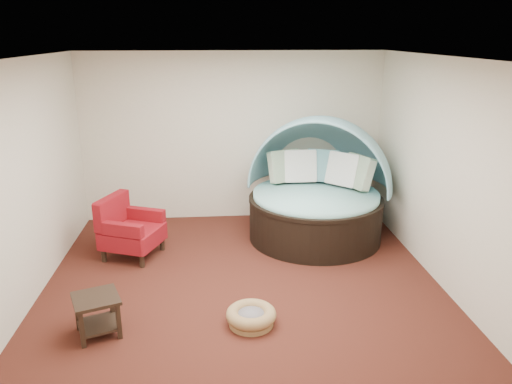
{
  "coord_description": "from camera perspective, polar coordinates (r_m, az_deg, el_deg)",
  "views": [
    {
      "loc": [
        -0.32,
        -5.73,
        3.05
      ],
      "look_at": [
        0.22,
        0.6,
        1.03
      ],
      "focal_mm": 35.0,
      "sensor_mm": 36.0,
      "label": 1
    }
  ],
  "objects": [
    {
      "name": "floor",
      "position": [
        6.5,
        -1.54,
        -10.37
      ],
      "size": [
        5.0,
        5.0,
        0.0
      ],
      "primitive_type": "plane",
      "color": "#4D1E16",
      "rests_on": "ground"
    },
    {
      "name": "pet_basket",
      "position": [
        5.62,
        -0.56,
        -14.02
      ],
      "size": [
        0.61,
        0.61,
        0.19
      ],
      "rotation": [
        0.0,
        0.0,
        0.1
      ],
      "color": "olive",
      "rests_on": "floor"
    },
    {
      "name": "red_armchair",
      "position": [
        7.33,
        -14.35,
        -4.13
      ],
      "size": [
        0.97,
        0.97,
        0.88
      ],
      "rotation": [
        0.0,
        0.0,
        -0.38
      ],
      "color": "black",
      "rests_on": "floor"
    },
    {
      "name": "wall_front",
      "position": [
        3.64,
        0.64,
        -9.31
      ],
      "size": [
        5.0,
        0.0,
        5.0
      ],
      "primitive_type": "plane",
      "rotation": [
        -1.57,
        0.0,
        0.0
      ],
      "color": "beige",
      "rests_on": "floor"
    },
    {
      "name": "canopy_daybed",
      "position": [
        7.73,
        7.06,
        1.11
      ],
      "size": [
        2.7,
        2.66,
        1.88
      ],
      "rotation": [
        0.0,
        0.0,
        -0.38
      ],
      "color": "black",
      "rests_on": "floor"
    },
    {
      "name": "ceiling",
      "position": [
        5.74,
        -1.77,
        15.13
      ],
      "size": [
        5.0,
        5.0,
        0.0
      ],
      "primitive_type": "plane",
      "rotation": [
        3.14,
        0.0,
        0.0
      ],
      "color": "white",
      "rests_on": "wall_back"
    },
    {
      "name": "wall_back",
      "position": [
        8.4,
        -2.63,
        6.28
      ],
      "size": [
        5.0,
        0.0,
        5.0
      ],
      "primitive_type": "plane",
      "rotation": [
        1.57,
        0.0,
        0.0
      ],
      "color": "beige",
      "rests_on": "floor"
    },
    {
      "name": "side_table",
      "position": [
        5.63,
        -17.72,
        -12.74
      ],
      "size": [
        0.59,
        0.59,
        0.44
      ],
      "rotation": [
        0.0,
        0.0,
        0.37
      ],
      "color": "black",
      "rests_on": "floor"
    },
    {
      "name": "wall_right",
      "position": [
        6.59,
        20.61,
        1.99
      ],
      "size": [
        0.0,
        5.0,
        5.0
      ],
      "primitive_type": "plane",
      "rotation": [
        1.57,
        0.0,
        -1.57
      ],
      "color": "beige",
      "rests_on": "floor"
    },
    {
      "name": "wall_left",
      "position": [
        6.35,
        -24.79,
        0.91
      ],
      "size": [
        0.0,
        5.0,
        5.0
      ],
      "primitive_type": "plane",
      "rotation": [
        1.57,
        0.0,
        1.57
      ],
      "color": "beige",
      "rests_on": "floor"
    }
  ]
}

